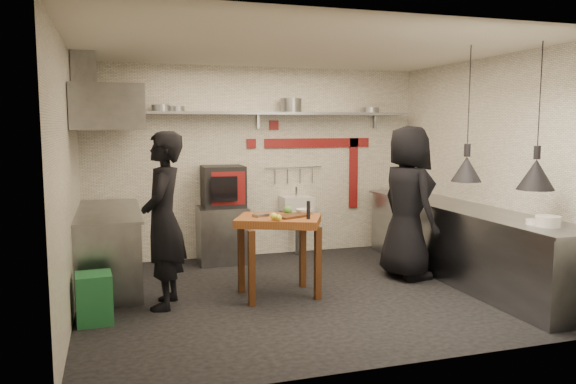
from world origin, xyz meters
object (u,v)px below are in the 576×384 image
object	(u,v)px
green_bin	(94,298)
chef_right	(408,202)
prep_table	(279,257)
oven_stand	(222,234)
chef_left	(163,220)
combi_oven	(223,186)

from	to	relation	value
green_bin	chef_right	bearing A→B (deg)	8.69
green_bin	prep_table	bearing A→B (deg)	8.68
oven_stand	green_bin	world-z (taller)	oven_stand
green_bin	chef_left	distance (m)	1.05
green_bin	chef_left	xyz separation A→B (m)	(0.72, 0.31, 0.70)
combi_oven	prep_table	size ratio (longest dim) A/B	0.63
oven_stand	combi_oven	world-z (taller)	combi_oven
combi_oven	chef_right	bearing A→B (deg)	-34.18
prep_table	chef_left	world-z (taller)	chef_left
green_bin	chef_left	size ratio (longest dim) A/B	0.26
prep_table	chef_right	world-z (taller)	chef_right
green_bin	chef_left	bearing A→B (deg)	23.38
green_bin	prep_table	xyz separation A→B (m)	(1.99, 0.30, 0.21)
green_bin	prep_table	size ratio (longest dim) A/B	0.54
chef_right	prep_table	bearing A→B (deg)	93.60
oven_stand	chef_left	bearing A→B (deg)	-116.87
combi_oven	chef_right	distance (m)	2.58
combi_oven	green_bin	bearing A→B (deg)	-127.49
combi_oven	chef_left	xyz separation A→B (m)	(-0.99, -1.78, -0.14)
oven_stand	chef_right	size ratio (longest dim) A/B	0.41
green_bin	chef_right	xyz separation A→B (m)	(3.79, 0.58, 0.72)
oven_stand	green_bin	size ratio (longest dim) A/B	1.60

